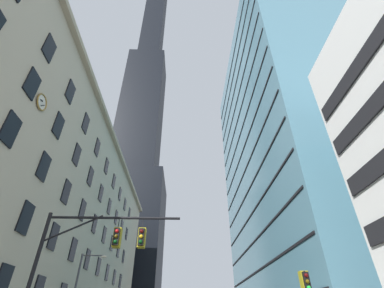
{
  "coord_description": "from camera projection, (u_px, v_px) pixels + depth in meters",
  "views": [
    {
      "loc": [
        0.45,
        -11.16,
        1.93
      ],
      "look_at": [
        1.37,
        19.26,
        22.43
      ],
      "focal_mm": 24.9,
      "sensor_mm": 36.0,
      "label": 1
    }
  ],
  "objects": [
    {
      "name": "traffic_light_near_right",
      "position": [
        307.0,
        288.0,
        13.33
      ],
      "size": [
        0.4,
        0.63,
        4.02
      ],
      "color": "black",
      "rests_on": "sidewalk_right"
    },
    {
      "name": "dark_skyscraper",
      "position": [
        138.0,
        138.0,
        105.64
      ],
      "size": [
        23.22,
        23.22,
        217.23
      ],
      "color": "black",
      "rests_on": "ground"
    },
    {
      "name": "street_lamppost",
      "position": [
        79.0,
        288.0,
        23.15
      ],
      "size": [
        2.4,
        0.32,
        7.12
      ],
      "color": "#47474C",
      "rests_on": "sidewalk_left"
    },
    {
      "name": "glass_office_midrise",
      "position": [
        292.0,
        152.0,
        49.28
      ],
      "size": [
        18.53,
        40.45,
        56.55
      ],
      "color": "teal",
      "rests_on": "ground"
    },
    {
      "name": "station_building",
      "position": [
        47.0,
        221.0,
        35.7
      ],
      "size": [
        14.59,
        61.62,
        26.62
      ],
      "color": "#BCAF93",
      "rests_on": "ground"
    },
    {
      "name": "traffic_signal_mast",
      "position": [
        95.0,
        251.0,
        14.04
      ],
      "size": [
        7.5,
        0.63,
        6.95
      ],
      "color": "black",
      "rests_on": "sidewalk_left"
    }
  ]
}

